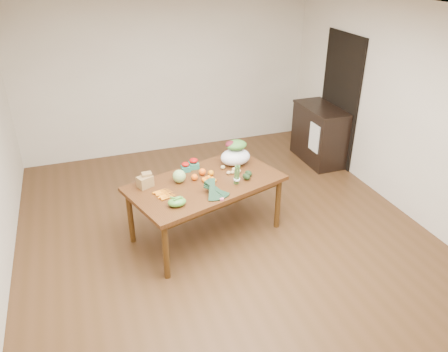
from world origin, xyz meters
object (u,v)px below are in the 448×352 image
object	(u,v)px
cabbage	(179,176)
dining_table	(206,208)
cabinet	(319,134)
salad_bag	(235,154)
paper_bag	(145,181)
asparagus_bundle	(237,175)
mandarin_cluster	(209,178)
kale_bunch	(216,190)

from	to	relation	value
cabbage	dining_table	bearing A→B (deg)	-17.94
cabinet	salad_bag	distance (m)	2.28
cabinet	paper_bag	bearing A→B (deg)	-156.99
dining_table	asparagus_bundle	xyz separation A→B (m)	(0.33, -0.18, 0.50)
mandarin_cluster	salad_bag	bearing A→B (deg)	34.69
cabinet	mandarin_cluster	xyz separation A→B (m)	(-2.39, -1.45, 0.32)
dining_table	kale_bunch	bearing A→B (deg)	-105.19
cabinet	asparagus_bundle	bearing A→B (deg)	-142.21
dining_table	asparagus_bundle	bearing A→B (deg)	-46.02
paper_bag	kale_bunch	size ratio (longest dim) A/B	0.57
dining_table	cabbage	world-z (taller)	cabbage
kale_bunch	asparagus_bundle	xyz separation A→B (m)	(0.32, 0.19, 0.05)
kale_bunch	cabinet	bearing A→B (deg)	19.30
cabinet	cabbage	world-z (taller)	cabinet
mandarin_cluster	salad_bag	size ratio (longest dim) A/B	0.47
cabbage	kale_bunch	size ratio (longest dim) A/B	0.39
paper_bag	kale_bunch	xyz separation A→B (m)	(0.71, -0.49, -0.00)
mandarin_cluster	kale_bunch	distance (m)	0.37
paper_bag	salad_bag	bearing A→B (deg)	9.35
cabbage	asparagus_bundle	bearing A→B (deg)	-23.71
salad_bag	paper_bag	bearing A→B (deg)	-170.65
dining_table	salad_bag	distance (m)	0.79
dining_table	paper_bag	xyz separation A→B (m)	(-0.70, 0.12, 0.46)
cabinet	asparagus_bundle	distance (m)	2.68
cabbage	asparagus_bundle	xyz separation A→B (m)	(0.63, -0.28, 0.05)
kale_bunch	salad_bag	xyz separation A→B (m)	(0.49, 0.68, 0.07)
paper_bag	salad_bag	size ratio (longest dim) A/B	0.59
kale_bunch	salad_bag	size ratio (longest dim) A/B	1.03
cabinet	cabbage	xyz separation A→B (m)	(-2.72, -1.35, 0.36)
dining_table	salad_bag	xyz separation A→B (m)	(0.50, 0.32, 0.52)
cabbage	kale_bunch	xyz separation A→B (m)	(0.31, -0.46, 0.00)
dining_table	kale_bunch	size ratio (longest dim) A/B	4.50
cabinet	dining_table	bearing A→B (deg)	-149.25
asparagus_bundle	salad_bag	size ratio (longest dim) A/B	0.65
paper_bag	mandarin_cluster	distance (m)	0.75
cabbage	kale_bunch	distance (m)	0.56
cabbage	asparagus_bundle	size ratio (longest dim) A/B	0.63
dining_table	salad_bag	size ratio (longest dim) A/B	4.65
dining_table	mandarin_cluster	world-z (taller)	mandarin_cluster
paper_bag	dining_table	bearing A→B (deg)	-9.62
mandarin_cluster	asparagus_bundle	bearing A→B (deg)	-31.11
cabbage	cabinet	bearing A→B (deg)	26.37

